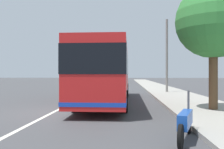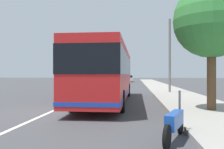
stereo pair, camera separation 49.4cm
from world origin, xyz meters
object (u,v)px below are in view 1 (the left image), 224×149
car_oncoming (102,79)px  utility_pole (167,56)px  motorcycle_by_tree (185,122)px  car_side_street (99,80)px  coach_bus (108,72)px  car_behind_bus (123,79)px  roadside_tree_near_camera (213,21)px

car_oncoming → utility_pole: 27.00m
motorcycle_by_tree → car_side_street: bearing=30.5°
coach_bus → utility_pole: size_ratio=1.86×
car_behind_bus → utility_pole: bearing=-175.1°
car_behind_bus → roadside_tree_near_camera: (-43.68, -4.94, 3.35)m
motorcycle_by_tree → utility_pole: utility_pole is taller
coach_bus → roadside_tree_near_camera: roadside_tree_near_camera is taller
coach_bus → utility_pole: bearing=-33.5°
car_side_street → car_oncoming: bearing=178.0°
car_side_street → roadside_tree_near_camera: 32.77m
coach_bus → roadside_tree_near_camera: size_ratio=2.13×
car_behind_bus → utility_pole: (-33.00, -4.62, 2.60)m
roadside_tree_near_camera → utility_pole: (10.68, 0.32, -0.75)m
motorcycle_by_tree → car_behind_bus: (48.39, 2.60, 0.25)m
car_oncoming → car_side_street: 4.80m
motorcycle_by_tree → car_oncoming: size_ratio=0.49×
car_side_street → car_behind_bus: (12.31, -3.95, -0.01)m
coach_bus → utility_pole: 8.60m
motorcycle_by_tree → roadside_tree_near_camera: (4.71, -2.34, 3.60)m
roadside_tree_near_camera → car_behind_bus: bearing=6.4°
coach_bus → utility_pole: utility_pole is taller
car_oncoming → roadside_tree_near_camera: roadside_tree_near_camera is taller
motorcycle_by_tree → roadside_tree_near_camera: 6.37m
motorcycle_by_tree → car_side_street: size_ratio=0.50×
motorcycle_by_tree → car_side_street: (36.07, 6.54, 0.25)m
motorcycle_by_tree → utility_pole: bearing=12.7°
car_side_street → roadside_tree_near_camera: (-31.36, -8.88, 3.34)m
car_oncoming → roadside_tree_near_camera: bearing=14.9°
car_behind_bus → utility_pole: utility_pole is taller
car_side_street → roadside_tree_near_camera: bearing=14.1°
car_side_street → car_behind_bus: bearing=160.5°
coach_bus → roadside_tree_near_camera: (-3.64, -5.04, 2.21)m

